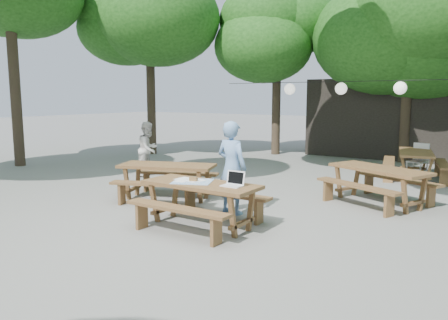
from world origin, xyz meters
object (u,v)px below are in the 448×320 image
at_px(woman, 232,168).
at_px(second_person, 148,149).
at_px(plastic_chair, 417,167).
at_px(picnic_table_nw, 167,181).
at_px(main_picnic_table, 201,204).

xyz_separation_m(woman, second_person, (-4.02, 2.06, -0.12)).
distance_m(second_person, plastic_chair, 7.44).
height_order(woman, second_person, woman).
bearing_deg(second_person, picnic_table_nw, -137.08).
distance_m(main_picnic_table, plastic_chair, 7.42).
distance_m(picnic_table_nw, second_person, 2.94).
relative_size(main_picnic_table, picnic_table_nw, 0.86).
bearing_deg(woman, second_person, -21.08).
bearing_deg(second_person, plastic_chair, -64.86).
height_order(main_picnic_table, picnic_table_nw, same).
bearing_deg(main_picnic_table, woman, 91.07).
xyz_separation_m(picnic_table_nw, second_person, (-2.26, 1.84, 0.36)).
xyz_separation_m(main_picnic_table, woman, (-0.02, 0.99, 0.48)).
xyz_separation_m(main_picnic_table, second_person, (-4.04, 3.05, 0.36)).
distance_m(woman, plastic_chair, 6.52).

